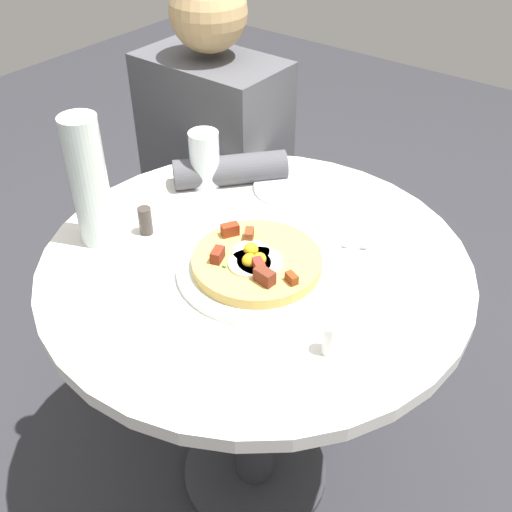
{
  "coord_description": "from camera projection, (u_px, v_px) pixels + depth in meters",
  "views": [
    {
      "loc": [
        0.57,
        -0.74,
        1.47
      ],
      "look_at": [
        0.01,
        -0.02,
        0.76
      ],
      "focal_mm": 42.62,
      "sensor_mm": 36.0,
      "label": 1
    }
  ],
  "objects": [
    {
      "name": "ground_plane",
      "position": [
        255.0,
        472.0,
        1.64
      ],
      "size": [
        6.0,
        6.0,
        0.0
      ],
      "primitive_type": "plane",
      "color": "#2D2D33"
    },
    {
      "name": "dining_table",
      "position": [
        255.0,
        322.0,
        1.29
      ],
      "size": [
        0.84,
        0.84,
        0.74
      ],
      "color": "silver",
      "rests_on": "ground_plane"
    },
    {
      "name": "person_seated",
      "position": [
        217.0,
        202.0,
        1.77
      ],
      "size": [
        0.51,
        0.45,
        1.14
      ],
      "color": "#2D2D33",
      "rests_on": "ground_plane"
    },
    {
      "name": "pizza_plate",
      "position": [
        257.0,
        268.0,
        1.15
      ],
      "size": [
        0.31,
        0.31,
        0.01
      ],
      "primitive_type": "cylinder",
      "color": "silver",
      "rests_on": "dining_table"
    },
    {
      "name": "breakfast_pizza",
      "position": [
        256.0,
        261.0,
        1.14
      ],
      "size": [
        0.24,
        0.24,
        0.05
      ],
      "color": "#D6AD57",
      "rests_on": "pizza_plate"
    },
    {
      "name": "bread_plate",
      "position": [
        288.0,
        187.0,
        1.38
      ],
      "size": [
        0.16,
        0.16,
        0.01
      ],
      "primitive_type": "cylinder",
      "color": "white",
      "rests_on": "dining_table"
    },
    {
      "name": "napkin",
      "position": [
        357.0,
        223.0,
        1.28
      ],
      "size": [
        0.2,
        0.22,
        0.0
      ],
      "primitive_type": "cube",
      "rotation": [
        0.0,
        0.0,
        2.05
      ],
      "color": "white",
      "rests_on": "dining_table"
    },
    {
      "name": "fork",
      "position": [
        365.0,
        222.0,
        1.27
      ],
      "size": [
        0.09,
        0.17,
        0.0
      ],
      "primitive_type": "cube",
      "rotation": [
        0.0,
        0.0,
        2.05
      ],
      "color": "silver",
      "rests_on": "napkin"
    },
    {
      "name": "knife",
      "position": [
        348.0,
        221.0,
        1.28
      ],
      "size": [
        0.09,
        0.17,
        0.0
      ],
      "primitive_type": "cube",
      "rotation": [
        0.0,
        0.0,
        2.05
      ],
      "color": "silver",
      "rests_on": "napkin"
    },
    {
      "name": "water_glass",
      "position": [
        205.0,
        159.0,
        1.36
      ],
      "size": [
        0.07,
        0.07,
        0.13
      ],
      "primitive_type": "cylinder",
      "color": "silver",
      "rests_on": "dining_table"
    },
    {
      "name": "water_bottle",
      "position": [
        89.0,
        182.0,
        1.15
      ],
      "size": [
        0.07,
        0.07,
        0.27
      ],
      "primitive_type": "cylinder",
      "color": "silver",
      "rests_on": "dining_table"
    },
    {
      "name": "salt_shaker",
      "position": [
        330.0,
        339.0,
        0.97
      ],
      "size": [
        0.03,
        0.03,
        0.06
      ],
      "primitive_type": "cylinder",
      "color": "white",
      "rests_on": "dining_table"
    },
    {
      "name": "pepper_shaker",
      "position": [
        145.0,
        221.0,
        1.23
      ],
      "size": [
        0.03,
        0.03,
        0.06
      ],
      "primitive_type": "cylinder",
      "color": "#3F3833",
      "rests_on": "dining_table"
    }
  ]
}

